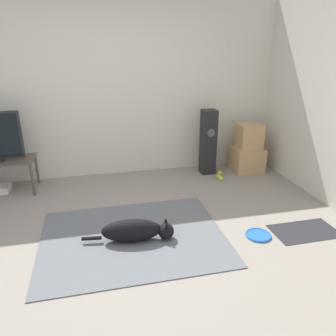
{
  "coord_description": "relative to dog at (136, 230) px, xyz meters",
  "views": [
    {
      "loc": [
        -0.2,
        -2.75,
        1.9
      ],
      "look_at": [
        0.67,
        0.95,
        0.45
      ],
      "focal_mm": 35.0,
      "sensor_mm": 36.0,
      "label": 1
    }
  ],
  "objects": [
    {
      "name": "wall_back",
      "position": [
        -0.14,
        1.98,
        1.15
      ],
      "size": [
        8.0,
        0.06,
        2.55
      ],
      "color": "beige",
      "rests_on": "ground_plane"
    },
    {
      "name": "cardboard_box_upper",
      "position": [
        1.99,
        1.59,
        0.44
      ],
      "size": [
        0.36,
        0.3,
        0.38
      ],
      "color": "tan",
      "rests_on": "cardboard_box_lower"
    },
    {
      "name": "area_rug",
      "position": [
        -0.03,
        0.07,
        -0.12
      ],
      "size": [
        1.89,
        1.47,
        0.01
      ],
      "color": "slate",
      "rests_on": "ground_plane"
    },
    {
      "name": "tennis_ball_near_speaker",
      "position": [
        1.5,
        1.5,
        -0.09
      ],
      "size": [
        0.07,
        0.07,
        0.07
      ],
      "color": "#C6E033",
      "rests_on": "ground_plane"
    },
    {
      "name": "floor_speaker",
      "position": [
        1.34,
        1.65,
        0.37
      ],
      "size": [
        0.21,
        0.21,
        0.99
      ],
      "color": "black",
      "rests_on": "ground_plane"
    },
    {
      "name": "frisbee",
      "position": [
        1.26,
        -0.2,
        -0.11
      ],
      "size": [
        0.27,
        0.27,
        0.03
      ],
      "color": "blue",
      "rests_on": "ground_plane"
    },
    {
      "name": "tennis_ball_by_boxes",
      "position": [
        1.43,
        1.37,
        -0.09
      ],
      "size": [
        0.07,
        0.07,
        0.07
      ],
      "color": "#C6E033",
      "rests_on": "ground_plane"
    },
    {
      "name": "door_mat",
      "position": [
        1.79,
        -0.23,
        -0.12
      ],
      "size": [
        0.71,
        0.41,
        0.01
      ],
      "color": "#28282D",
      "rests_on": "ground_plane"
    },
    {
      "name": "tennis_ball_loose_on_carpet",
      "position": [
        1.43,
        1.29,
        -0.09
      ],
      "size": [
        0.07,
        0.07,
        0.07
      ],
      "color": "#C6E033",
      "rests_on": "ground_plane"
    },
    {
      "name": "cardboard_box_lower",
      "position": [
        1.98,
        1.58,
        0.06
      ],
      "size": [
        0.46,
        0.38,
        0.37
      ],
      "color": "tan",
      "rests_on": "ground_plane"
    },
    {
      "name": "dog",
      "position": [
        0.0,
        0.0,
        0.0
      ],
      "size": [
        0.93,
        0.27,
        0.24
      ],
      "color": "black",
      "rests_on": "area_rug"
    },
    {
      "name": "ground_plane",
      "position": [
        -0.14,
        -0.12,
        -0.12
      ],
      "size": [
        12.0,
        12.0,
        0.0
      ],
      "primitive_type": "plane",
      "color": "gray"
    }
  ]
}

